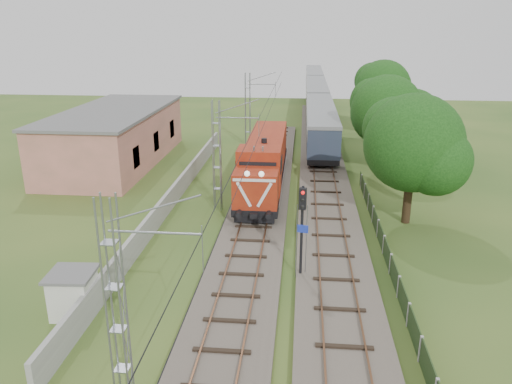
# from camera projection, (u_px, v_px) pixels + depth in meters

# --- Properties ---
(ground) EXTENTS (140.00, 140.00, 0.00)m
(ground) POSITION_uv_depth(u_px,v_px,m) (238.00, 295.00, 25.16)
(ground) COLOR #2C4E1D
(ground) RESTS_ON ground
(track_main) EXTENTS (4.20, 70.00, 0.45)m
(track_main) POSITION_uv_depth(u_px,v_px,m) (252.00, 236.00, 31.70)
(track_main) COLOR #6B6054
(track_main) RESTS_ON ground
(track_side) EXTENTS (4.20, 80.00, 0.45)m
(track_side) POSITION_uv_depth(u_px,v_px,m) (324.00, 178.00, 43.51)
(track_side) COLOR #6B6054
(track_side) RESTS_ON ground
(catenary) EXTENTS (3.31, 70.00, 8.00)m
(catenary) POSITION_uv_depth(u_px,v_px,m) (218.00, 156.00, 35.43)
(catenary) COLOR gray
(catenary) RESTS_ON ground
(boundary_wall) EXTENTS (0.25, 40.00, 1.50)m
(boundary_wall) POSITION_uv_depth(u_px,v_px,m) (171.00, 198.00, 36.81)
(boundary_wall) COLOR #9E9E99
(boundary_wall) RESTS_ON ground
(station_building) EXTENTS (8.40, 20.40, 5.22)m
(station_building) POSITION_uv_depth(u_px,v_px,m) (116.00, 136.00, 48.27)
(station_building) COLOR tan
(station_building) RESTS_ON ground
(fence) EXTENTS (0.12, 32.00, 1.20)m
(fence) POSITION_uv_depth(u_px,v_px,m) (391.00, 264.00, 27.08)
(fence) COLOR black
(fence) RESTS_ON ground
(locomotive) EXTENTS (3.10, 17.71, 4.50)m
(locomotive) POSITION_uv_depth(u_px,v_px,m) (264.00, 161.00, 40.66)
(locomotive) COLOR black
(locomotive) RESTS_ON ground
(coach_rake) EXTENTS (3.11, 69.34, 3.59)m
(coach_rake) POSITION_uv_depth(u_px,v_px,m) (316.00, 94.00, 77.57)
(coach_rake) COLOR black
(coach_rake) RESTS_ON ground
(signal_post) EXTENTS (0.57, 0.45, 5.20)m
(signal_post) POSITION_uv_depth(u_px,v_px,m) (302.00, 217.00, 25.60)
(signal_post) COLOR black
(signal_post) RESTS_ON ground
(relay_hut) EXTENTS (2.20, 2.20, 2.15)m
(relay_hut) POSITION_uv_depth(u_px,v_px,m) (73.00, 293.00, 23.22)
(relay_hut) COLOR silver
(relay_hut) RESTS_ON ground
(tree_a) EXTENTS (6.81, 6.48, 8.82)m
(tree_a) POSITION_uv_depth(u_px,v_px,m) (415.00, 144.00, 32.55)
(tree_a) COLOR #3E2B19
(tree_a) RESTS_ON ground
(tree_b) EXTENTS (5.60, 5.33, 7.26)m
(tree_b) POSITION_uv_depth(u_px,v_px,m) (412.00, 118.00, 47.00)
(tree_b) COLOR #3E2B19
(tree_b) RESTS_ON ground
(tree_c) EXTENTS (6.76, 6.44, 8.77)m
(tree_c) POSITION_uv_depth(u_px,v_px,m) (387.00, 112.00, 44.51)
(tree_c) COLOR #3E2B19
(tree_c) RESTS_ON ground
(tree_d) EXTENTS (6.94, 6.61, 8.99)m
(tree_d) POSITION_uv_depth(u_px,v_px,m) (383.00, 89.00, 59.26)
(tree_d) COLOR #3E2B19
(tree_d) RESTS_ON ground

